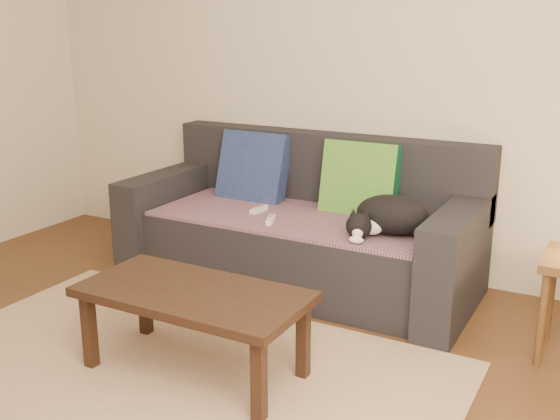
{
  "coord_description": "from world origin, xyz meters",
  "views": [
    {
      "loc": [
        1.7,
        -1.81,
        1.52
      ],
      "look_at": [
        0.05,
        1.2,
        0.55
      ],
      "focal_mm": 42.0,
      "sensor_mm": 36.0,
      "label": 1
    }
  ],
  "objects_px": {
    "sofa": "(302,232)",
    "wii_remote_a": "(271,220)",
    "wii_remote_b": "(259,210)",
    "coffee_table": "(193,301)",
    "cat": "(390,216)"
  },
  "relations": [
    {
      "from": "coffee_table",
      "to": "sofa",
      "type": "bearing_deg",
      "value": 94.01
    },
    {
      "from": "cat",
      "to": "sofa",
      "type": "bearing_deg",
      "value": 143.21
    },
    {
      "from": "cat",
      "to": "coffee_table",
      "type": "relative_size",
      "value": 0.5
    },
    {
      "from": "wii_remote_a",
      "to": "coffee_table",
      "type": "xyz_separation_m",
      "value": [
        0.14,
        -0.95,
        -0.1
      ]
    },
    {
      "from": "wii_remote_a",
      "to": "wii_remote_b",
      "type": "xyz_separation_m",
      "value": [
        -0.17,
        0.15,
        0.0
      ]
    },
    {
      "from": "cat",
      "to": "wii_remote_b",
      "type": "xyz_separation_m",
      "value": [
        -0.83,
        0.03,
        -0.09
      ]
    },
    {
      "from": "sofa",
      "to": "cat",
      "type": "bearing_deg",
      "value": -15.27
    },
    {
      "from": "cat",
      "to": "wii_remote_b",
      "type": "distance_m",
      "value": 0.83
    },
    {
      "from": "cat",
      "to": "wii_remote_a",
      "type": "xyz_separation_m",
      "value": [
        -0.66,
        -0.12,
        -0.09
      ]
    },
    {
      "from": "wii_remote_a",
      "to": "coffee_table",
      "type": "relative_size",
      "value": 0.15
    },
    {
      "from": "cat",
      "to": "wii_remote_a",
      "type": "bearing_deg",
      "value": 168.92
    },
    {
      "from": "wii_remote_a",
      "to": "wii_remote_b",
      "type": "relative_size",
      "value": 1.0
    },
    {
      "from": "sofa",
      "to": "coffee_table",
      "type": "distance_m",
      "value": 1.24
    },
    {
      "from": "sofa",
      "to": "wii_remote_a",
      "type": "xyz_separation_m",
      "value": [
        -0.06,
        -0.29,
        0.15
      ]
    },
    {
      "from": "cat",
      "to": "wii_remote_a",
      "type": "distance_m",
      "value": 0.68
    }
  ]
}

